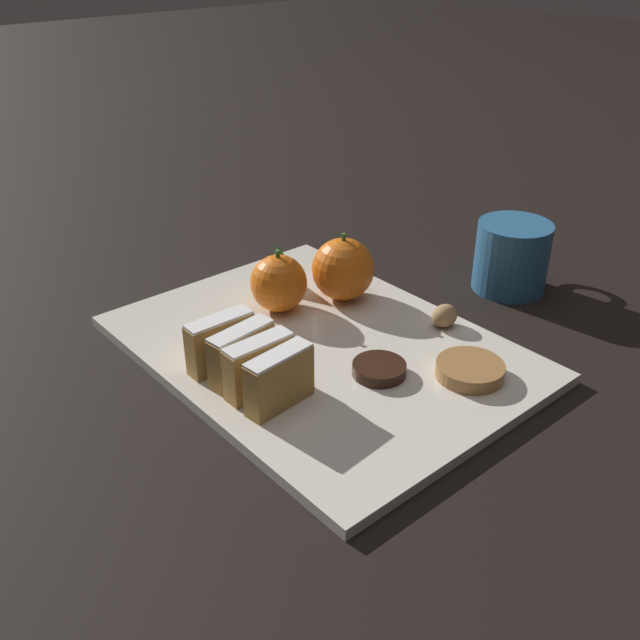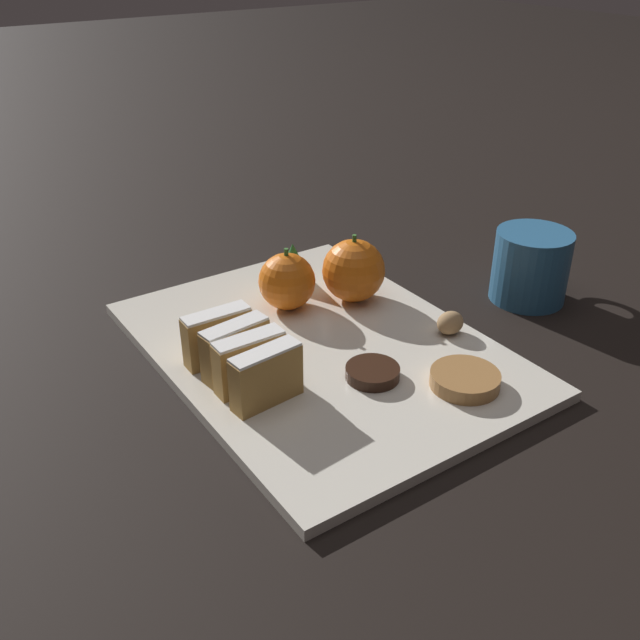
{
  "view_description": "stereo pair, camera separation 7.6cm",
  "coord_description": "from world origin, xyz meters",
  "px_view_note": "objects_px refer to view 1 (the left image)",
  "views": [
    {
      "loc": [
        -0.43,
        -0.5,
        0.42
      ],
      "look_at": [
        0.0,
        0.0,
        0.04
      ],
      "focal_mm": 40.0,
      "sensor_mm": 36.0,
      "label": 1
    },
    {
      "loc": [
        -0.37,
        -0.55,
        0.42
      ],
      "look_at": [
        0.0,
        0.0,
        0.04
      ],
      "focal_mm": 40.0,
      "sensor_mm": 36.0,
      "label": 2
    }
  ],
  "objects_px": {
    "walnut": "(445,316)",
    "chocolate_cookie": "(379,369)",
    "orange_far": "(279,283)",
    "orange_near": "(343,269)",
    "coffee_mug": "(512,256)"
  },
  "relations": [
    {
      "from": "orange_far",
      "to": "chocolate_cookie",
      "type": "relative_size",
      "value": 1.37
    },
    {
      "from": "orange_near",
      "to": "coffee_mug",
      "type": "bearing_deg",
      "value": -27.76
    },
    {
      "from": "walnut",
      "to": "orange_far",
      "type": "bearing_deg",
      "value": 127.18
    },
    {
      "from": "orange_far",
      "to": "coffee_mug",
      "type": "bearing_deg",
      "value": -25.52
    },
    {
      "from": "chocolate_cookie",
      "to": "orange_near",
      "type": "bearing_deg",
      "value": 60.13
    },
    {
      "from": "orange_near",
      "to": "chocolate_cookie",
      "type": "height_order",
      "value": "orange_near"
    },
    {
      "from": "orange_near",
      "to": "chocolate_cookie",
      "type": "distance_m",
      "value": 0.17
    },
    {
      "from": "orange_far",
      "to": "chocolate_cookie",
      "type": "height_order",
      "value": "orange_far"
    },
    {
      "from": "orange_near",
      "to": "coffee_mug",
      "type": "relative_size",
      "value": 0.68
    },
    {
      "from": "orange_far",
      "to": "coffee_mug",
      "type": "relative_size",
      "value": 0.61
    },
    {
      "from": "walnut",
      "to": "chocolate_cookie",
      "type": "relative_size",
      "value": 0.58
    },
    {
      "from": "orange_far",
      "to": "walnut",
      "type": "relative_size",
      "value": 2.36
    },
    {
      "from": "orange_near",
      "to": "walnut",
      "type": "relative_size",
      "value": 2.62
    },
    {
      "from": "orange_far",
      "to": "chocolate_cookie",
      "type": "xyz_separation_m",
      "value": [
        -0.01,
        -0.18,
        -0.03
      ]
    },
    {
      "from": "orange_near",
      "to": "orange_far",
      "type": "xyz_separation_m",
      "value": [
        -0.08,
        0.03,
        -0.0
      ]
    }
  ]
}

